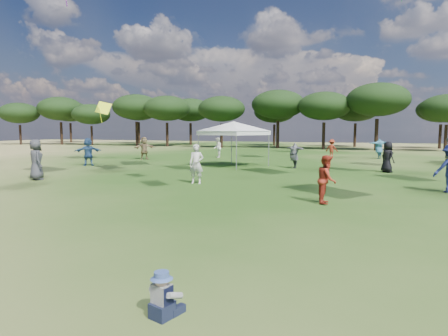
# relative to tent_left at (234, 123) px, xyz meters

# --- Properties ---
(tree_line) EXTENTS (108.78, 17.63, 7.77)m
(tree_line) POSITION_rel_tent_left_xyz_m (8.28, 26.42, 2.70)
(tree_line) COLOR black
(tree_line) RESTS_ON ground
(tent_left) EXTENTS (6.28, 6.28, 3.15)m
(tent_left) POSITION_rel_tent_left_xyz_m (0.00, 0.00, 0.00)
(tent_left) COLOR gray
(tent_left) RESTS_ON ground
(toddler) EXTENTS (0.44, 0.48, 0.59)m
(toddler) POSITION_rel_tent_left_xyz_m (5.41, -18.63, -2.46)
(toddler) COLOR black
(toddler) RESTS_ON ground
(festival_crowd) EXTENTS (28.98, 21.83, 1.90)m
(festival_crowd) POSITION_rel_tent_left_xyz_m (2.93, 0.22, -1.88)
(festival_crowd) COLOR maroon
(festival_crowd) RESTS_ON ground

